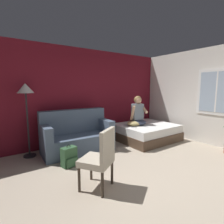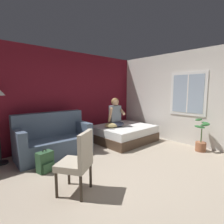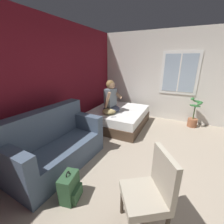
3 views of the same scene
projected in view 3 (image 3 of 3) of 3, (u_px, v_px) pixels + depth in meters
ground_plane at (185, 189)px, 2.28m from camera, size 40.00×40.00×0.00m
wall_back_accent at (38, 87)px, 3.00m from camera, size 10.78×0.16×2.70m
wall_side_with_window at (194, 78)px, 4.36m from camera, size 0.19×6.97×2.70m
bed at (118, 117)px, 4.47m from camera, size 1.71×1.49×0.48m
couch at (56, 145)px, 2.71m from camera, size 1.74×0.92×1.04m
side_chair at (151, 190)px, 1.61m from camera, size 0.64×0.64×0.98m
person_seated at (111, 99)px, 4.10m from camera, size 0.59×0.52×0.88m
backpack at (70, 188)px, 2.06m from camera, size 0.33×0.28×0.46m
throw_pillow at (109, 111)px, 4.06m from camera, size 0.50×0.38×0.14m
cell_phone at (113, 117)px, 3.81m from camera, size 0.14×0.16×0.01m
potted_plant at (193, 117)px, 4.32m from camera, size 0.39×0.37×0.85m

